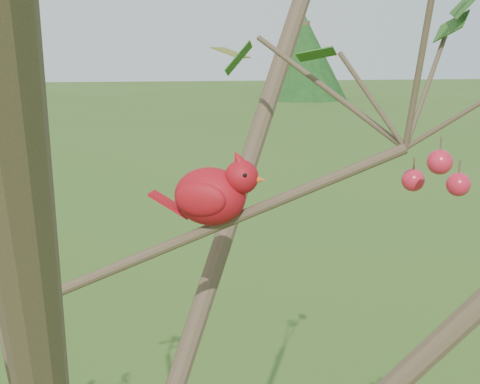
{
  "coord_description": "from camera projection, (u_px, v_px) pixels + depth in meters",
  "views": [
    {
      "loc": [
        0.15,
        -0.97,
        2.37
      ],
      "look_at": [
        0.28,
        0.06,
        2.13
      ],
      "focal_mm": 50.0,
      "sensor_mm": 36.0,
      "label": 1
    }
  ],
  "objects": [
    {
      "name": "crabapple_tree",
      "position": [
        68.0,
        218.0,
        0.95
      ],
      "size": [
        2.35,
        2.05,
        2.95
      ],
      "color": "#433324",
      "rests_on": "ground"
    },
    {
      "name": "cardinal",
      "position": [
        214.0,
        193.0,
        1.07
      ],
      "size": [
        0.19,
        0.13,
        0.14
      ],
      "rotation": [
        0.0,
        0.0,
        -0.39
      ],
      "color": "#AD0E14",
      "rests_on": "ground"
    },
    {
      "name": "distant_trees",
      "position": [
        139.0,
        65.0,
        25.12
      ],
      "size": [
        38.7,
        9.96,
        3.45
      ],
      "color": "#433324",
      "rests_on": "ground"
    }
  ]
}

